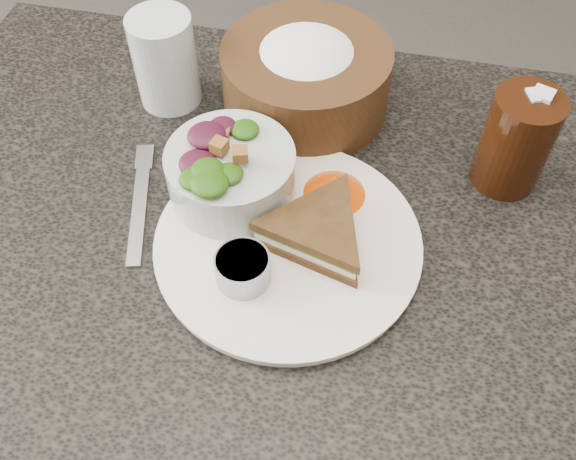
{
  "coord_description": "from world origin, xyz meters",
  "views": [
    {
      "loc": [
        0.07,
        -0.4,
        1.31
      ],
      "look_at": [
        -0.01,
        -0.01,
        0.78
      ],
      "focal_mm": 40.0,
      "sensor_mm": 36.0,
      "label": 1
    }
  ],
  "objects_px": {
    "dining_table": "(294,384)",
    "dressing_ramekin": "(243,269)",
    "sandwich": "(318,231)",
    "salad_bowl": "(231,166)",
    "dinner_plate": "(288,243)",
    "bread_basket": "(306,69)",
    "water_glass": "(165,60)",
    "cola_glass": "(518,137)"
  },
  "relations": [
    {
      "from": "dinner_plate",
      "to": "sandwich",
      "type": "bearing_deg",
      "value": 7.64
    },
    {
      "from": "bread_basket",
      "to": "water_glass",
      "type": "xyz_separation_m",
      "value": [
        -0.17,
        -0.02,
        0.0
      ]
    },
    {
      "from": "salad_bowl",
      "to": "water_glass",
      "type": "distance_m",
      "value": 0.19
    },
    {
      "from": "sandwich",
      "to": "salad_bowl",
      "type": "distance_m",
      "value": 0.12
    },
    {
      "from": "dinner_plate",
      "to": "salad_bowl",
      "type": "height_order",
      "value": "salad_bowl"
    },
    {
      "from": "dining_table",
      "to": "cola_glass",
      "type": "distance_m",
      "value": 0.51
    },
    {
      "from": "dinner_plate",
      "to": "salad_bowl",
      "type": "bearing_deg",
      "value": 143.94
    },
    {
      "from": "dressing_ramekin",
      "to": "dinner_plate",
      "type": "bearing_deg",
      "value": 58.46
    },
    {
      "from": "bread_basket",
      "to": "cola_glass",
      "type": "xyz_separation_m",
      "value": [
        0.25,
        -0.07,
        0.01
      ]
    },
    {
      "from": "cola_glass",
      "to": "dressing_ramekin",
      "type": "bearing_deg",
      "value": -141.54
    },
    {
      "from": "dinner_plate",
      "to": "sandwich",
      "type": "relative_size",
      "value": 1.98
    },
    {
      "from": "dinner_plate",
      "to": "dining_table",
      "type": "bearing_deg",
      "value": 46.47
    },
    {
      "from": "salad_bowl",
      "to": "sandwich",
      "type": "bearing_deg",
      "value": -25.44
    },
    {
      "from": "bread_basket",
      "to": "salad_bowl",
      "type": "bearing_deg",
      "value": -106.52
    },
    {
      "from": "dressing_ramekin",
      "to": "bread_basket",
      "type": "distance_m",
      "value": 0.28
    },
    {
      "from": "bread_basket",
      "to": "cola_glass",
      "type": "relative_size",
      "value": 1.58
    },
    {
      "from": "sandwich",
      "to": "dressing_ramekin",
      "type": "xyz_separation_m",
      "value": [
        -0.07,
        -0.06,
        -0.0
      ]
    },
    {
      "from": "water_glass",
      "to": "dressing_ramekin",
      "type": "bearing_deg",
      "value": -57.81
    },
    {
      "from": "dressing_ramekin",
      "to": "salad_bowl",
      "type": "bearing_deg",
      "value": 110.08
    },
    {
      "from": "dining_table",
      "to": "bread_basket",
      "type": "bearing_deg",
      "value": 98.55
    },
    {
      "from": "dining_table",
      "to": "sandwich",
      "type": "height_order",
      "value": "sandwich"
    },
    {
      "from": "dining_table",
      "to": "sandwich",
      "type": "bearing_deg",
      "value": -10.02
    },
    {
      "from": "dressing_ramekin",
      "to": "water_glass",
      "type": "distance_m",
      "value": 0.31
    },
    {
      "from": "salad_bowl",
      "to": "dressing_ramekin",
      "type": "relative_size",
      "value": 2.51
    },
    {
      "from": "dining_table",
      "to": "sandwich",
      "type": "relative_size",
      "value": 7.04
    },
    {
      "from": "salad_bowl",
      "to": "water_glass",
      "type": "relative_size",
      "value": 1.19
    },
    {
      "from": "dressing_ramekin",
      "to": "water_glass",
      "type": "relative_size",
      "value": 0.47
    },
    {
      "from": "dining_table",
      "to": "bread_basket",
      "type": "height_order",
      "value": "bread_basket"
    },
    {
      "from": "dinner_plate",
      "to": "sandwich",
      "type": "xyz_separation_m",
      "value": [
        0.03,
        0.0,
        0.03
      ]
    },
    {
      "from": "salad_bowl",
      "to": "dressing_ramekin",
      "type": "xyz_separation_m",
      "value": [
        0.04,
        -0.11,
        -0.02
      ]
    },
    {
      "from": "dressing_ramekin",
      "to": "cola_glass",
      "type": "bearing_deg",
      "value": 38.46
    },
    {
      "from": "salad_bowl",
      "to": "cola_glass",
      "type": "bearing_deg",
      "value": 17.69
    },
    {
      "from": "dinner_plate",
      "to": "bread_basket",
      "type": "relative_size",
      "value": 1.36
    },
    {
      "from": "bread_basket",
      "to": "water_glass",
      "type": "relative_size",
      "value": 1.75
    },
    {
      "from": "dinner_plate",
      "to": "salad_bowl",
      "type": "xyz_separation_m",
      "value": [
        -0.07,
        0.05,
        0.05
      ]
    },
    {
      "from": "bread_basket",
      "to": "water_glass",
      "type": "distance_m",
      "value": 0.17
    },
    {
      "from": "cola_glass",
      "to": "bread_basket",
      "type": "bearing_deg",
      "value": 163.58
    },
    {
      "from": "dining_table",
      "to": "dressing_ramekin",
      "type": "distance_m",
      "value": 0.41
    },
    {
      "from": "dressing_ramekin",
      "to": "sandwich",
      "type": "bearing_deg",
      "value": 42.64
    },
    {
      "from": "cola_glass",
      "to": "water_glass",
      "type": "distance_m",
      "value": 0.43
    },
    {
      "from": "dinner_plate",
      "to": "water_glass",
      "type": "relative_size",
      "value": 2.38
    },
    {
      "from": "dining_table",
      "to": "dressing_ramekin",
      "type": "relative_size",
      "value": 17.86
    }
  ]
}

